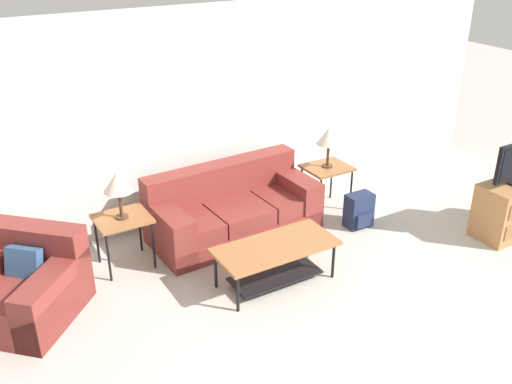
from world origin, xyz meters
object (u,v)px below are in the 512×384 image
object	(u,v)px
coffee_table	(275,255)
side_table_right	(327,171)
armchair	(23,288)
backpack	(359,211)
couch	(233,211)
table_lamp_left	(118,182)
table_lamp_right	(329,136)
side_table_left	(123,222)

from	to	relation	value
coffee_table	side_table_right	distance (m)	1.86
armchair	side_table_right	xyz separation A→B (m)	(3.82, 0.33, 0.25)
side_table_right	backpack	size ratio (longest dim) A/B	1.39
armchair	side_table_right	distance (m)	3.84
couch	side_table_right	bearing A→B (deg)	-1.71
backpack	side_table_right	bearing A→B (deg)	96.05
couch	table_lamp_left	xyz separation A→B (m)	(-1.35, -0.04, 0.70)
coffee_table	table_lamp_left	size ratio (longest dim) A/B	2.39
table_lamp_right	backpack	size ratio (longest dim) A/B	1.24
armchair	coffee_table	size ratio (longest dim) A/B	1.10
couch	side_table_left	size ratio (longest dim) A/B	3.43
coffee_table	backpack	bearing A→B (deg)	18.25
side_table_left	side_table_right	bearing A→B (deg)	0.00
side_table_left	armchair	bearing A→B (deg)	-163.34
armchair	backpack	world-z (taller)	armchair
table_lamp_right	table_lamp_left	bearing A→B (deg)	180.00
side_table_left	table_lamp_right	size ratio (longest dim) A/B	1.12
side_table_left	table_lamp_left	bearing A→B (deg)	126.87
couch	coffee_table	distance (m)	1.16
side_table_right	table_lamp_right	size ratio (longest dim) A/B	1.12
coffee_table	table_lamp_right	size ratio (longest dim) A/B	2.39
side_table_left	table_lamp_left	distance (m)	0.47
armchair	backpack	distance (m)	3.89
table_lamp_left	table_lamp_right	world-z (taller)	same
coffee_table	side_table_right	world-z (taller)	side_table_right
side_table_left	table_lamp_left	size ratio (longest dim) A/B	1.12
couch	side_table_right	world-z (taller)	couch
table_lamp_right	backpack	xyz separation A→B (m)	(0.06, -0.60, -0.79)
armchair	table_lamp_right	size ratio (longest dim) A/B	2.63
couch	table_lamp_right	world-z (taller)	table_lamp_right
armchair	side_table_left	distance (m)	1.19
armchair	coffee_table	world-z (taller)	armchair
coffee_table	backpack	xyz separation A→B (m)	(1.54, 0.51, -0.12)
table_lamp_left	table_lamp_right	size ratio (longest dim) A/B	1.00
coffee_table	table_lamp_right	distance (m)	1.97
coffee_table	table_lamp_left	distance (m)	1.79
side_table_left	table_lamp_left	world-z (taller)	table_lamp_left
side_table_left	backpack	world-z (taller)	side_table_left
table_lamp_right	side_table_right	bearing A→B (deg)	-116.57
side_table_right	table_lamp_right	xyz separation A→B (m)	(0.00, 0.00, 0.47)
backpack	couch	bearing A→B (deg)	155.76
coffee_table	backpack	size ratio (longest dim) A/B	2.97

